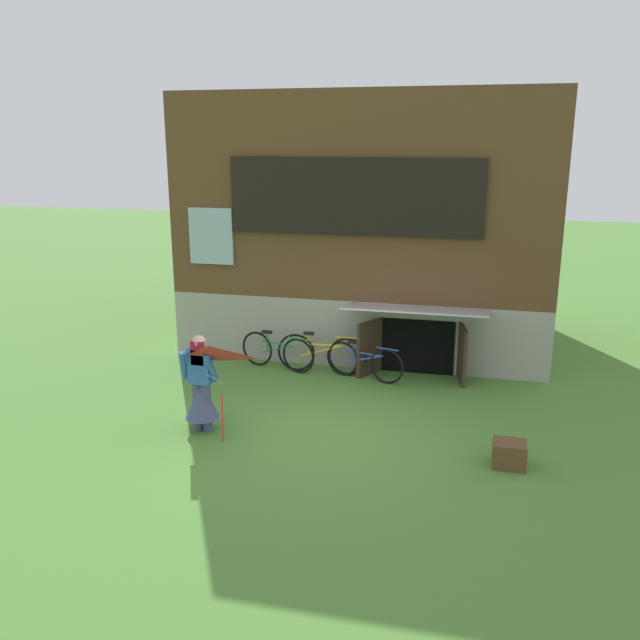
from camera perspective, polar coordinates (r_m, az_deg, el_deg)
The scene contains 8 objects.
ground_plane at distance 10.38m, azimuth -0.47°, elevation -9.36°, with size 60.00×60.00×0.00m, color #4C7F33.
log_house at distance 14.71m, azimuth 4.57°, elevation 8.45°, with size 7.39×5.66×5.21m.
person at distance 10.28m, azimuth -10.13°, elevation -6.02°, with size 0.60×0.52×1.52m.
kite at distance 9.47m, azimuth -9.41°, elevation -4.43°, with size 0.92×1.02×1.40m.
bicycle_blue at distance 12.36m, azimuth 3.80°, elevation -3.56°, with size 1.53×0.47×0.72m.
bicycle_yellow at distance 12.66m, azimuth 0.13°, elevation -2.90°, with size 1.74×0.08×0.79m.
bicycle_green at distance 12.91m, azimuth -3.68°, elevation -2.69°, with size 1.58×0.47×0.74m.
wooden_crate at distance 9.59m, azimuth 15.88°, elevation -10.97°, with size 0.44×0.38×0.35m, color brown.
Camera 1 is at (2.31, -9.16, 4.30)m, focal length 37.39 mm.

